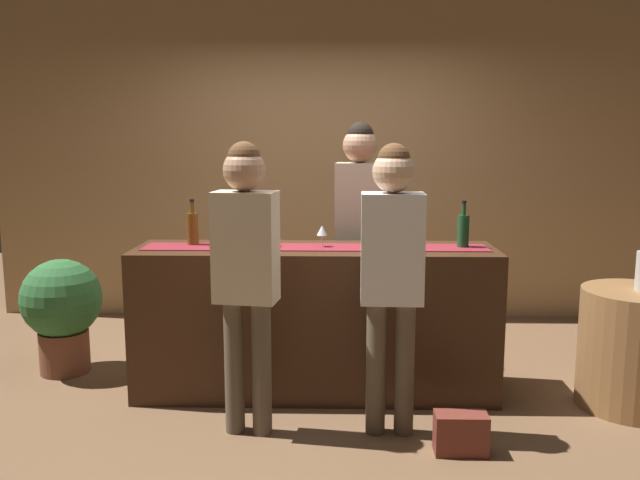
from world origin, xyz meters
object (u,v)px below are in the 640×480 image
Objects in this scene: wine_bottle_green at (463,230)px; customer_browsing at (246,258)px; round_side_table at (636,349)px; potted_plant_tall at (62,308)px; wine_glass_near_customer at (270,231)px; customer_sipping at (392,260)px; wine_glass_mid_counter at (322,231)px; bartender at (359,215)px; wine_bottle_amber at (193,228)px; handbag at (461,433)px.

customer_browsing is (-1.31, -0.65, -0.07)m from wine_bottle_green.
round_side_table is 0.91× the size of potted_plant_tall.
customer_sipping is (0.73, -0.64, -0.06)m from wine_glass_near_customer.
bartender reaches higher than wine_glass_mid_counter.
wine_glass_mid_counter is 0.18× the size of potted_plant_tall.
wine_glass_near_customer is 0.65m from customer_browsing.
wine_bottle_green is 0.19× the size of customer_sipping.
wine_glass_near_customer is at bearing 174.49° from round_side_table.
wine_bottle_amber reaches higher than handbag.
handbag is (1.60, -0.93, -0.96)m from wine_bottle_amber.
round_side_table is at bearing 16.77° from customer_sipping.
customer_sipping is (0.14, -1.20, -0.10)m from bartender.
wine_bottle_amber is at bearing 130.61° from customer_browsing.
wine_bottle_green is at bearing 53.57° from customer_sipping.
customer_browsing is (-0.07, -0.65, -0.06)m from wine_glass_near_customer.
customer_sipping is at bearing -22.33° from potted_plant_tall.
customer_browsing reaches higher than round_side_table.
wine_glass_near_customer is at bearing 140.74° from customer_sipping.
wine_glass_near_customer is at bearing -6.75° from wine_bottle_amber.
customer_sipping reaches higher than handbag.
wine_bottle_amber is 0.52m from wine_glass_near_customer.
bartender reaches higher than potted_plant_tall.
potted_plant_tall is at bearing 167.35° from wine_bottle_amber.
round_side_table is at bearing 162.45° from bartender.
wine_bottle_green reaches higher than wine_glass_mid_counter.
wine_glass_near_customer is at bearing -10.67° from potted_plant_tall.
handbag is at bearing -23.92° from potted_plant_tall.
handbag is at bearing -151.35° from round_side_table.
wine_bottle_green is 0.18× the size of customer_browsing.
customer_sipping is 2.00× the size of potted_plant_tall.
round_side_table is at bearing 18.77° from customer_browsing.
wine_bottle_amber is 0.18× the size of customer_browsing.
bartender is at bearing 65.51° from wine_glass_mid_counter.
wine_bottle_green is at bearing 35.08° from customer_browsing.
wine_bottle_amber is at bearing 174.27° from round_side_table.
customer_sipping is at bearing -164.97° from round_side_table.
wine_glass_near_customer is 2.39m from round_side_table.
wine_bottle_green reaches higher than round_side_table.
wine_bottle_amber is 1.18m from potted_plant_tall.
bartender is 2.21m from potted_plant_tall.
handbag is (0.36, -0.23, -0.89)m from customer_sipping.
customer_sipping is 2.48m from potted_plant_tall.
wine_bottle_green is 2.82m from potted_plant_tall.
round_side_table is (1.69, -0.78, -0.73)m from bartender.
potted_plant_tall is (-1.00, 0.22, -0.60)m from wine_bottle_amber.
round_side_table is at bearing -6.23° from wine_glass_mid_counter.
wine_bottle_amber is 2.89m from round_side_table.
bartender is at bearing 109.21° from handbag.
wine_glass_mid_counter is at bearing 131.32° from handbag.
wine_bottle_green is 0.90m from wine_glass_mid_counter.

